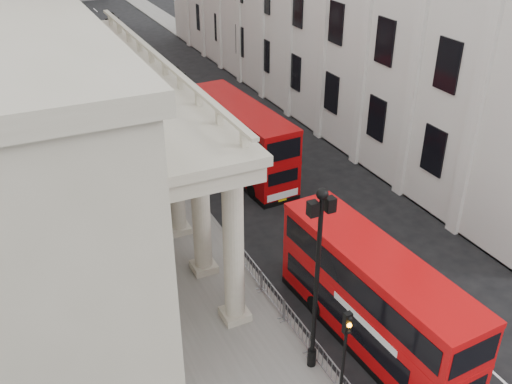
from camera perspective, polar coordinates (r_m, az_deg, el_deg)
sidewalk_west at (r=44.79m, az=-14.28°, el=4.78°), size 6.00×140.00×0.12m
sidewalk_east at (r=50.10m, az=4.51°, el=8.22°), size 3.00×140.00×0.12m
kerb at (r=45.34m, az=-10.65°, el=5.51°), size 0.20×140.00×0.14m
portico_building at (r=30.87m, az=-24.25°, el=3.87°), size 9.00×28.00×12.00m
lamp_post_south at (r=21.59m, az=6.15°, el=-7.89°), size 1.05×0.44×8.32m
lamp_post_mid at (r=34.44m, az=-7.66°, el=6.79°), size 1.05×0.44×8.32m
lamp_post_north at (r=49.18m, az=-13.78°, el=13.05°), size 1.05×0.44×8.32m
traffic_light at (r=21.53m, az=8.96°, el=-14.54°), size 0.28×0.33×4.30m
crowd_barriers at (r=23.46m, az=8.47°, el=-18.38°), size 0.50×18.75×1.10m
bus_near at (r=24.81m, az=11.63°, el=-10.18°), size 3.11×10.66×4.55m
bus_far at (r=38.44m, az=-1.45°, el=5.52°), size 3.24×11.07×4.72m
pedestrian_a at (r=32.50m, az=-10.02°, el=-2.82°), size 0.62×0.46×1.55m
pedestrian_b at (r=33.75m, az=-10.27°, el=-1.28°), size 0.92×0.73×1.83m
pedestrian_c at (r=38.05m, az=-12.36°, el=2.15°), size 0.98×0.74×1.81m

